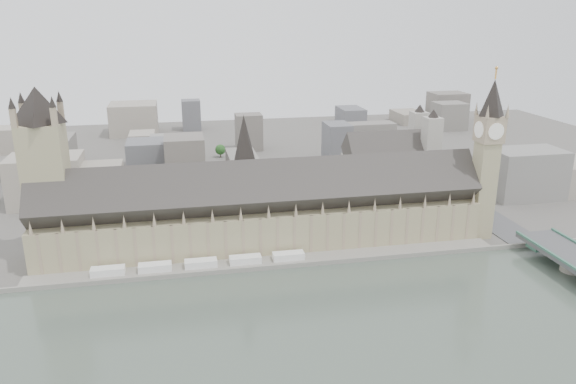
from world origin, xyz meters
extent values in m
plane|color=#595651|center=(0.00, 0.00, 0.00)|extent=(900.00, 900.00, 0.00)
cube|color=gray|center=(0.00, -15.00, 1.50)|extent=(600.00, 1.50, 3.00)
cube|color=gray|center=(0.00, -7.50, 1.00)|extent=(270.00, 15.00, 2.00)
cube|color=white|center=(-90.00, -7.00, 4.00)|extent=(18.00, 7.00, 4.00)
cube|color=white|center=(-65.00, -7.00, 4.00)|extent=(18.00, 7.00, 4.00)
cube|color=white|center=(-40.00, -7.00, 4.00)|extent=(18.00, 7.00, 4.00)
cube|color=white|center=(-15.00, -7.00, 4.00)|extent=(18.00, 7.00, 4.00)
cube|color=white|center=(10.00, -7.00, 4.00)|extent=(18.00, 7.00, 4.00)
cube|color=tan|center=(0.00, 20.00, 12.50)|extent=(265.00, 40.00, 25.00)
cube|color=#33302D|center=(0.00, 20.00, 35.08)|extent=(265.00, 40.73, 40.73)
cube|color=tan|center=(138.00, 8.00, 31.00)|extent=(12.00, 12.00, 62.00)
cube|color=tan|center=(138.00, 8.00, 70.00)|extent=(14.00, 14.00, 16.00)
cylinder|color=white|center=(145.20, 8.00, 70.00)|extent=(0.60, 10.00, 10.00)
cylinder|color=white|center=(130.80, 8.00, 70.00)|extent=(0.60, 10.00, 10.00)
cylinder|color=white|center=(138.00, 15.20, 70.00)|extent=(10.00, 0.60, 10.00)
cylinder|color=white|center=(138.00, 0.80, 70.00)|extent=(10.00, 0.60, 10.00)
cone|color=black|center=(138.00, 8.00, 89.00)|extent=(17.00, 17.00, 22.00)
cylinder|color=#F7A848|center=(138.00, 8.00, 103.00)|extent=(1.00, 1.00, 6.00)
sphere|color=#F7A848|center=(138.00, 8.00, 106.50)|extent=(2.00, 2.00, 2.00)
cone|color=tan|center=(144.50, 14.50, 82.00)|extent=(2.40, 2.40, 8.00)
cone|color=tan|center=(131.50, 14.50, 82.00)|extent=(2.40, 2.40, 8.00)
cone|color=tan|center=(144.50, 1.50, 82.00)|extent=(2.40, 2.40, 8.00)
cone|color=tan|center=(131.50, 1.50, 82.00)|extent=(2.40, 2.40, 8.00)
cube|color=tan|center=(-122.00, 26.00, 40.00)|extent=(23.00, 23.00, 80.00)
cone|color=black|center=(-122.00, 26.00, 90.00)|extent=(30.00, 30.00, 20.00)
cylinder|color=tan|center=(-10.00, 26.00, 43.00)|extent=(12.00, 12.00, 20.00)
cone|color=black|center=(-10.00, 26.00, 67.00)|extent=(13.00, 13.00, 28.00)
cube|color=#A69F96|center=(105.00, 95.00, 17.00)|extent=(60.00, 28.00, 34.00)
cube|color=#33302D|center=(105.00, 95.00, 39.00)|extent=(60.00, 28.28, 28.28)
cube|color=#A69F96|center=(137.00, 107.00, 32.00)|extent=(12.00, 12.00, 64.00)
cube|color=#A69F96|center=(137.00, 83.00, 32.00)|extent=(12.00, 12.00, 64.00)
camera|label=1|loc=(-48.94, -297.14, 137.66)|focal=35.00mm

